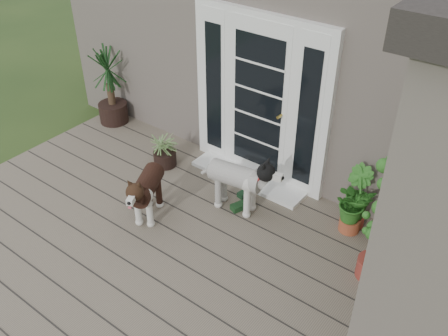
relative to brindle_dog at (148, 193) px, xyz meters
The scene contains 14 objects.
deck 1.07m from the brindle_dog, 44.41° to the right, with size 6.20×4.60×0.12m, color #6B5B4C.
house_main 3.79m from the brindle_dog, 78.67° to the left, with size 7.40×4.00×3.10m, color #665E54.
door_unit 1.76m from the brindle_dog, 71.20° to the left, with size 1.90×0.14×2.15m, color white.
door_step 1.43m from the brindle_dog, 68.56° to the left, with size 1.60×0.40×0.05m, color white.
brindle_dog is the anchor object (origin of this frame).
white_dog 1.03m from the brindle_dog, 44.89° to the left, with size 0.36×0.84×0.70m, color silver, non-canonical shape.
spider_plant 1.07m from the brindle_dog, 122.98° to the left, with size 0.51×0.51×0.55m, color #89A766, non-canonical shape.
yucca 2.43m from the brindle_dog, 147.41° to the left, with size 0.83×0.83×1.21m, color black, non-canonical shape.
herb_a 2.33m from the brindle_dog, 31.00° to the left, with size 0.43×0.43×0.55m, color #27631C.
herb_b 2.37m from the brindle_dog, 33.33° to the left, with size 0.38×0.38×0.57m, color #234D16.
herb_c 2.72m from the brindle_dog, 24.50° to the left, with size 0.41×0.41×0.64m, color #2B611B.
sapling 2.61m from the brindle_dog, 15.37° to the left, with size 0.46×0.46×1.58m, color #1B601C, non-canonical shape.
clog_left 1.26m from the brindle_dog, 56.28° to the left, with size 0.13×0.28×0.08m, color #13311B, non-canonical shape.
clog_right 1.14m from the brindle_dog, 44.36° to the left, with size 0.15×0.32×0.10m, color #16381A, non-canonical shape.
Camera 1 is at (2.75, -1.98, 3.97)m, focal length 39.91 mm.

